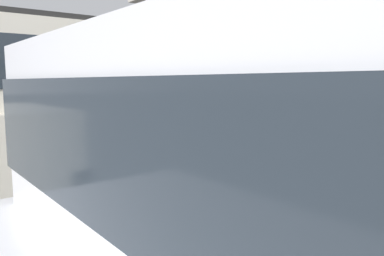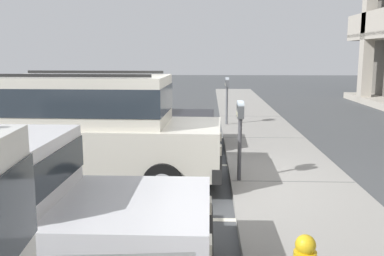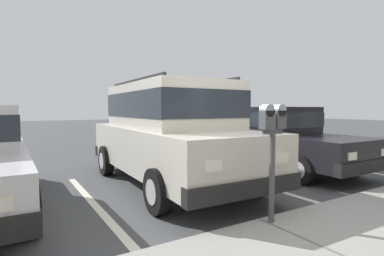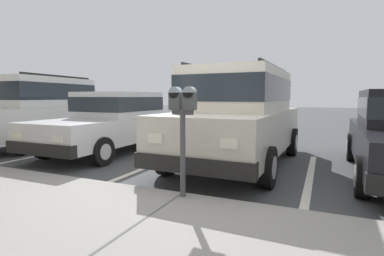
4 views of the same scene
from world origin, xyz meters
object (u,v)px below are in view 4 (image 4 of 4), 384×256
at_px(silver_suv, 239,113).
at_px(parking_meter_near, 183,115).
at_px(dark_hatchback, 115,120).
at_px(blue_coupe, 41,108).

distance_m(silver_suv, parking_meter_near, 2.72).
bearing_deg(dark_hatchback, blue_coupe, -0.95).
bearing_deg(parking_meter_near, blue_coupe, -25.48).
relative_size(silver_suv, parking_meter_near, 3.39).
height_order(silver_suv, blue_coupe, same).
distance_m(dark_hatchback, parking_meter_near, 4.38).
height_order(silver_suv, parking_meter_near, silver_suv).
xyz_separation_m(blue_coupe, parking_meter_near, (-6.06, 2.89, 0.10)).
bearing_deg(dark_hatchback, silver_suv, 177.89).
distance_m(dark_hatchback, blue_coupe, 2.76).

